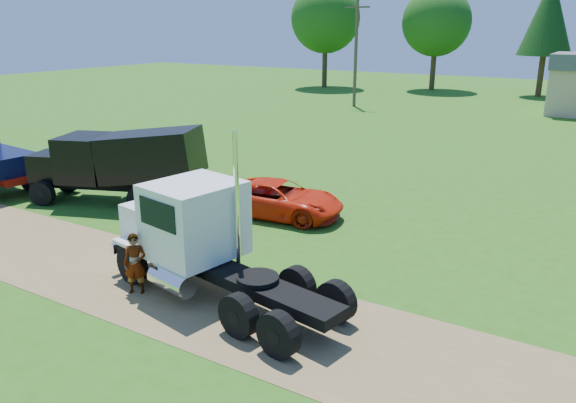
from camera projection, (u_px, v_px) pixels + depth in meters
The scene contains 7 objects.
ground at pixel (268, 320), 13.62m from camera, with size 140.00×140.00×0.00m, color #2E5913.
dirt_track at pixel (268, 319), 13.62m from camera, with size 120.00×4.20×0.01m, color brown.
white_semi_tractor at pixel (197, 236), 14.83m from camera, with size 7.39×3.57×4.36m.
black_dump_truck at pixel (121, 161), 22.09m from camera, with size 7.18×4.43×3.08m.
orange_pickup at pixel (279, 199), 20.80m from camera, with size 2.23×4.83×1.34m, color red.
spectator_a at pixel (135, 264), 14.75m from camera, with size 0.61×0.40×1.66m, color #999999.
tree_row at pixel (553, 24), 52.37m from camera, with size 58.13×12.34×11.40m.
Camera 1 is at (6.73, -10.09, 6.85)m, focal length 35.00 mm.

